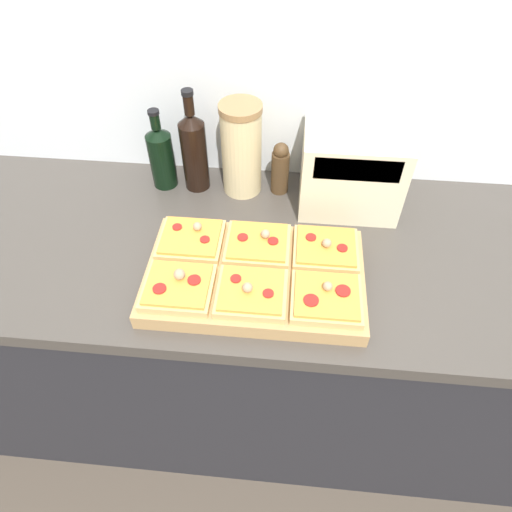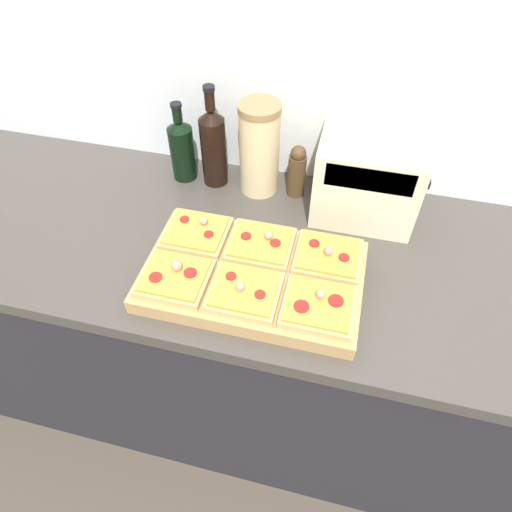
% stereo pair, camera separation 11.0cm
% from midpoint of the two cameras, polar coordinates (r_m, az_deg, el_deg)
% --- Properties ---
extents(ground_plane, '(12.00, 12.00, 0.00)m').
position_cam_midpoint_polar(ground_plane, '(1.85, -1.59, -26.44)').
color(ground_plane, '#4C4238').
extents(wall_back, '(6.00, 0.06, 2.50)m').
position_cam_midpoint_polar(wall_back, '(1.29, 0.85, 23.59)').
color(wall_back, silver).
rests_on(wall_back, ground_plane).
extents(kitchen_counter, '(2.63, 0.67, 0.90)m').
position_cam_midpoint_polar(kitchen_counter, '(1.56, -0.59, -10.39)').
color(kitchen_counter, '#232328').
rests_on(kitchen_counter, ground_plane).
extents(cutting_board, '(0.52, 0.32, 0.04)m').
position_cam_midpoint_polar(cutting_board, '(1.11, -2.98, -2.72)').
color(cutting_board, tan).
rests_on(cutting_board, kitchen_counter).
extents(pizza_slice_back_left, '(0.16, 0.14, 0.05)m').
position_cam_midpoint_polar(pizza_slice_back_left, '(1.16, -10.80, 1.92)').
color(pizza_slice_back_left, tan).
rests_on(pizza_slice_back_left, cutting_board).
extents(pizza_slice_back_center, '(0.16, 0.14, 0.05)m').
position_cam_midpoint_polar(pizza_slice_back_center, '(1.13, -2.53, 1.38)').
color(pizza_slice_back_center, tan).
rests_on(pizza_slice_back_center, cutting_board).
extents(pizza_slice_back_right, '(0.16, 0.14, 0.05)m').
position_cam_midpoint_polar(pizza_slice_back_right, '(1.12, 5.98, 0.78)').
color(pizza_slice_back_right, tan).
rests_on(pizza_slice_back_right, cutting_board).
extents(pizza_slice_front_left, '(0.16, 0.14, 0.05)m').
position_cam_midpoint_polar(pizza_slice_front_left, '(1.07, -12.60, -3.93)').
color(pizza_slice_front_left, tan).
rests_on(pizza_slice_front_left, cutting_board).
extents(pizza_slice_front_center, '(0.16, 0.14, 0.05)m').
position_cam_midpoint_polar(pizza_slice_front_center, '(1.03, -3.61, -4.74)').
color(pizza_slice_front_center, tan).
rests_on(pizza_slice_front_center, cutting_board).
extents(pizza_slice_front_right, '(0.16, 0.14, 0.05)m').
position_cam_midpoint_polar(pizza_slice_front_right, '(1.03, 5.78, -5.41)').
color(pizza_slice_front_right, tan).
rests_on(pizza_slice_front_right, cutting_board).
extents(olive_oil_bottle, '(0.07, 0.07, 0.24)m').
position_cam_midpoint_polar(olive_oil_bottle, '(1.38, -14.06, 11.97)').
color(olive_oil_bottle, black).
rests_on(olive_oil_bottle, kitchen_counter).
extents(wine_bottle, '(0.07, 0.07, 0.30)m').
position_cam_midpoint_polar(wine_bottle, '(1.33, -10.16, 12.80)').
color(wine_bottle, black).
rests_on(wine_bottle, kitchen_counter).
extents(grain_jar_tall, '(0.12, 0.12, 0.27)m').
position_cam_midpoint_polar(grain_jar_tall, '(1.30, -4.30, 13.05)').
color(grain_jar_tall, beige).
rests_on(grain_jar_tall, kitchen_counter).
extents(pepper_mill, '(0.05, 0.05, 0.16)m').
position_cam_midpoint_polar(pepper_mill, '(1.32, 0.64, 10.78)').
color(pepper_mill, '#47331E').
rests_on(pepper_mill, kitchen_counter).
extents(toaster_oven, '(0.29, 0.20, 0.23)m').
position_cam_midpoint_polar(toaster_oven, '(1.27, 9.42, 10.55)').
color(toaster_oven, beige).
rests_on(toaster_oven, kitchen_counter).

